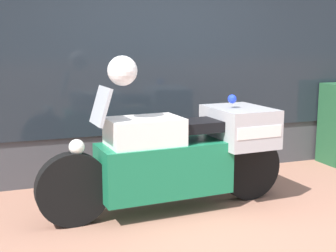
{
  "coord_description": "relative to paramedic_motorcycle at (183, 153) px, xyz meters",
  "views": [
    {
      "loc": [
        -1.77,
        -3.44,
        1.63
      ],
      "look_at": [
        -0.11,
        1.14,
        0.74
      ],
      "focal_mm": 50.0,
      "sensor_mm": 36.0,
      "label": 1
    }
  ],
  "objects": [
    {
      "name": "paramedic_motorcycle",
      "position": [
        0.0,
        0.0,
        0.0
      ],
      "size": [
        2.51,
        0.76,
        1.23
      ],
      "rotation": [
        0.0,
        0.0,
        3.2
      ],
      "color": "black",
      "rests_on": "ground"
    },
    {
      "name": "window_display",
      "position": [
        0.53,
        1.38,
        -0.11
      ],
      "size": [
        4.87,
        0.3,
        1.9
      ],
      "color": "slate",
      "rests_on": "ground"
    },
    {
      "name": "shop_building",
      "position": [
        -0.29,
        1.35,
        1.07
      ],
      "size": [
        6.25,
        0.55,
        3.26
      ],
      "color": "#424247",
      "rests_on": "ground"
    },
    {
      "name": "white_helmet",
      "position": [
        -0.6,
        -0.04,
        0.8
      ],
      "size": [
        0.27,
        0.27,
        0.27
      ],
      "primitive_type": "sphere",
      "color": "white",
      "rests_on": "paramedic_motorcycle"
    },
    {
      "name": "ground_plane",
      "position": [
        0.14,
        -0.65,
        -0.56
      ],
      "size": [
        60.0,
        60.0,
        0.0
      ],
      "primitive_type": "plane",
      "color": "#9E6B56"
    }
  ]
}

